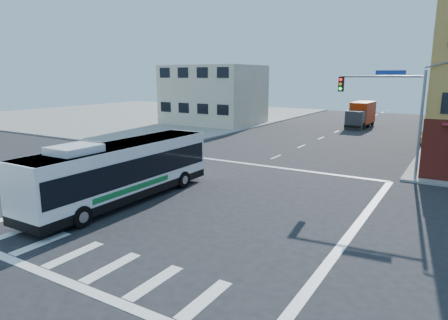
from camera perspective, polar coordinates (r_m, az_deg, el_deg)
The scene contains 7 objects.
ground at distance 22.59m, azimuth -6.18°, elevation -5.26°, with size 120.00×120.00×0.00m, color black.
sidewalk_nw at distance 71.26m, azimuth -11.56°, elevation 6.46°, with size 50.00×50.00×0.15m, color gray.
building_west at distance 55.98m, azimuth -1.47°, elevation 9.28°, with size 12.06×10.06×8.00m.
signal_mast_ne at distance 28.05m, azimuth 22.97°, elevation 7.60°, with size 7.91×1.13×8.07m.
transit_bus at distance 21.92m, azimuth -14.33°, elevation -1.47°, with size 2.71×11.83×3.50m.
box_truck at distance 55.12m, azimuth 18.96°, elevation 6.07°, with size 2.37×7.32×3.27m.
parked_car at distance 43.53m, azimuth 27.23°, elevation 2.77°, with size 1.62×4.03×1.37m, color #DAA653.
Camera 1 is at (13.19, -17.08, 6.68)m, focal length 32.00 mm.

